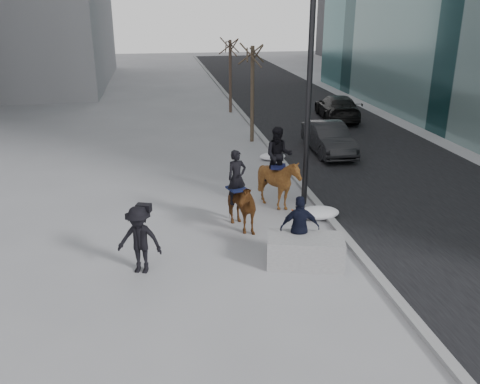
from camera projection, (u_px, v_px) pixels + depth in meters
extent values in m
plane|color=gray|center=(247.00, 261.00, 13.30)|extent=(120.00, 120.00, 0.00)
cube|color=black|center=(357.00, 148.00, 23.62)|extent=(8.00, 90.00, 0.01)
cube|color=gray|center=(274.00, 151.00, 22.99)|extent=(0.25, 90.00, 0.12)
cube|color=gray|center=(305.00, 251.00, 13.01)|extent=(2.12, 1.43, 0.77)
imported|color=black|center=(329.00, 138.00, 22.67)|extent=(1.52, 4.19, 1.37)
imported|color=black|center=(337.00, 107.00, 29.30)|extent=(2.59, 5.06, 1.40)
imported|color=#471E0E|center=(238.00, 204.00, 14.96)|extent=(1.40, 2.02, 1.56)
imported|color=black|center=(237.00, 177.00, 14.82)|extent=(0.69, 0.56, 1.63)
cube|color=#0F1537|center=(237.00, 188.00, 14.94)|extent=(0.64, 0.69, 0.06)
imported|color=#45210D|center=(279.00, 183.00, 16.48)|extent=(1.75, 1.88, 1.76)
imported|color=black|center=(278.00, 155.00, 16.31)|extent=(1.03, 0.88, 1.83)
cube|color=#0E1134|center=(278.00, 167.00, 16.45)|extent=(0.60, 0.66, 0.06)
imported|color=black|center=(300.00, 228.00, 13.16)|extent=(1.08, 0.57, 1.75)
cylinder|color=#DF510D|center=(293.00, 211.00, 13.56)|extent=(0.04, 0.18, 0.07)
imported|color=black|center=(139.00, 240.00, 12.50)|extent=(1.28, 0.98, 1.75)
cube|color=black|center=(144.00, 208.00, 12.49)|extent=(0.41, 0.32, 0.20)
cylinder|color=black|center=(310.00, 67.00, 15.57)|extent=(0.18, 0.18, 9.00)
ellipsoid|color=silver|center=(318.00, 213.00, 15.94)|extent=(1.35, 0.86, 0.34)
ellipsoid|color=silver|center=(273.00, 156.00, 21.89)|extent=(1.13, 0.72, 0.29)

